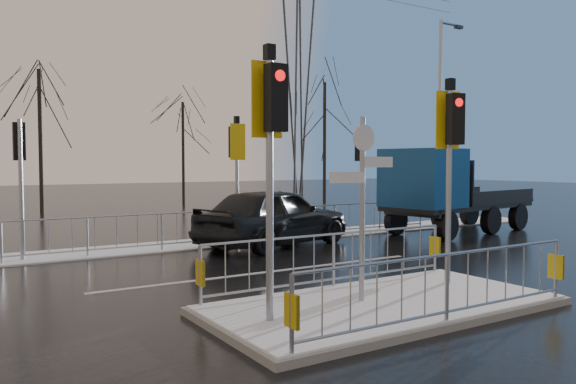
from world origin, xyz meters
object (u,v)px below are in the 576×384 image
flatbed_truck (438,190)px  street_lamp_right (441,113)px  car_far_lane (274,216)px  traffic_island (382,286)px

flatbed_truck → street_lamp_right: bearing=41.7°
flatbed_truck → street_lamp_right: (2.48, 2.21, 2.84)m
car_far_lane → street_lamp_right: size_ratio=0.64×
car_far_lane → street_lamp_right: street_lamp_right is taller
street_lamp_right → flatbed_truck: bearing=-138.3°
traffic_island → car_far_lane: 7.39m
traffic_island → flatbed_truck: bearing=37.8°
street_lamp_right → car_far_lane: bearing=-170.5°
car_far_lane → flatbed_truck: flatbed_truck is taller
traffic_island → flatbed_truck: size_ratio=0.92×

